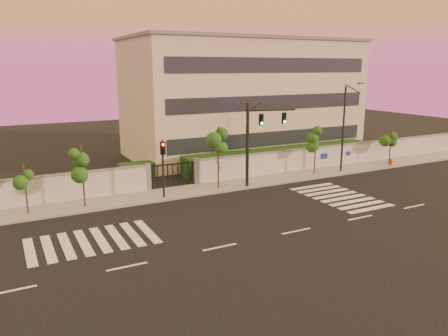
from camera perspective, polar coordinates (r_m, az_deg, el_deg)
The scene contains 15 objects.
ground at distance 26.02m, azimuth 9.41°, elevation -8.15°, with size 120.00×120.00×0.00m, color black.
sidewalk at distance 34.50m, azimuth -1.08°, elevation -2.51°, with size 60.00×3.00×0.15m, color gray.
perimeter_wall at distance 35.60m, azimuth -2.02°, elevation -0.37°, with size 60.00×0.36×2.20m.
hedge_row at distance 38.51m, azimuth -2.36°, elevation 0.27°, with size 41.00×4.25×1.80m.
institutional_building at distance 47.72m, azimuth 2.44°, elevation 9.23°, with size 24.40×12.40×12.25m.
road_markings at distance 28.13m, azimuth 2.19°, elevation -6.31°, with size 57.00×7.62×0.02m.
street_tree_b at distance 30.38m, azimuth -24.58°, elevation -1.14°, with size 1.31×1.04×3.40m.
street_tree_c at distance 30.32m, azimuth -18.05°, elevation 0.71°, with size 1.38×1.10×4.33m.
street_tree_d at distance 33.42m, azimuth -0.74°, elevation 3.23°, with size 1.55×1.23×4.93m.
street_tree_e at distance 38.94m, azimuth 11.91°, elevation 3.60°, with size 1.44×1.15×4.24m.
street_tree_f at distance 45.08m, azimuth 20.97°, elevation 3.62°, with size 1.36×1.08×3.54m.
traffic_signal_main at distance 34.24m, azimuth 4.33°, elevation 4.45°, with size 4.18×1.23×6.69m.
traffic_signal_secondary at distance 31.24m, azimuth -7.97°, elevation 0.76°, with size 0.34×0.33×4.33m.
streetlight_east at distance 40.02m, azimuth 15.50°, elevation 5.45°, with size 0.48×1.94×8.07m.
fire_hydrant at distance 44.67m, azimuth 20.93°, elevation 0.67°, with size 0.32×0.31×0.83m.
Camera 1 is at (-14.81, -19.25, 9.34)m, focal length 35.00 mm.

